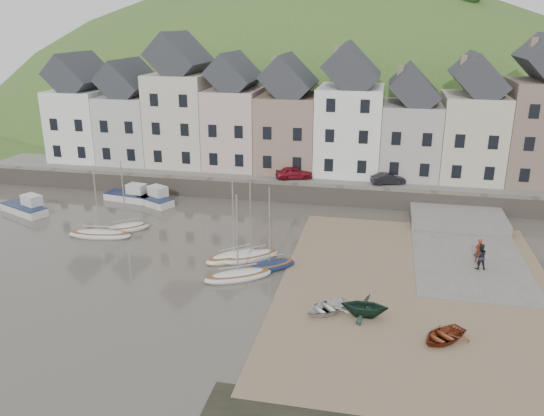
% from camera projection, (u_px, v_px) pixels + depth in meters
% --- Properties ---
extents(ground, '(160.00, 160.00, 0.00)m').
position_uv_depth(ground, '(254.00, 276.00, 38.25)').
color(ground, '#433D35').
rests_on(ground, ground).
extents(quay_land, '(90.00, 30.00, 1.50)m').
position_uv_depth(quay_land, '(315.00, 159.00, 67.63)').
color(quay_land, '#416026').
rests_on(quay_land, ground).
extents(quay_street, '(70.00, 7.00, 0.10)m').
position_uv_depth(quay_street, '(301.00, 177.00, 56.73)').
color(quay_street, slate).
rests_on(quay_street, quay_land).
extents(seawall, '(70.00, 1.20, 1.80)m').
position_uv_depth(seawall, '(295.00, 193.00, 53.70)').
color(seawall, slate).
rests_on(seawall, ground).
extents(beach, '(18.00, 26.00, 0.06)m').
position_uv_depth(beach, '(416.00, 290.00, 36.09)').
color(beach, '#806C4E').
rests_on(beach, ground).
extents(slipway, '(8.00, 18.00, 0.12)m').
position_uv_depth(slipway, '(465.00, 248.00, 42.71)').
color(slipway, slate).
rests_on(slipway, ground).
extents(hillside, '(134.40, 84.00, 84.00)m').
position_uv_depth(hillside, '(306.00, 221.00, 100.60)').
color(hillside, '#416026').
rests_on(hillside, ground).
extents(townhouse_terrace, '(61.05, 8.00, 13.93)m').
position_uv_depth(townhouse_terrace, '(323.00, 116.00, 57.75)').
color(townhouse_terrace, white).
rests_on(townhouse_terrace, quay_land).
extents(sailboat_0, '(5.44, 2.07, 6.32)m').
position_uv_depth(sailboat_0, '(100.00, 234.00, 45.01)').
color(sailboat_0, silver).
rests_on(sailboat_0, ground).
extents(sailboat_1, '(4.04, 3.61, 6.32)m').
position_uv_depth(sailboat_1, '(126.00, 228.00, 46.41)').
color(sailboat_1, silver).
rests_on(sailboat_1, ground).
extents(sailboat_2, '(4.42, 4.18, 6.32)m').
position_uv_depth(sailboat_2, '(234.00, 256.00, 40.79)').
color(sailboat_2, beige).
rests_on(sailboat_2, ground).
extents(sailboat_3, '(4.92, 3.74, 6.32)m').
position_uv_depth(sailboat_3, '(238.00, 275.00, 37.70)').
color(sailboat_3, silver).
rests_on(sailboat_3, ground).
extents(sailboat_4, '(4.44, 3.89, 6.32)m').
position_uv_depth(sailboat_4, '(251.00, 256.00, 40.77)').
color(sailboat_4, silver).
rests_on(sailboat_4, ground).
extents(sailboat_5, '(4.06, 3.53, 6.32)m').
position_uv_depth(sailboat_5, '(270.00, 265.00, 39.23)').
color(sailboat_5, '#152044').
rests_on(sailboat_5, ground).
extents(motorboat_0, '(5.22, 2.53, 1.70)m').
position_uv_depth(motorboat_0, '(131.00, 195.00, 54.06)').
color(motorboat_0, silver).
rests_on(motorboat_0, ground).
extents(motorboat_1, '(5.43, 3.67, 1.70)m').
position_uv_depth(motorboat_1, '(26.00, 207.00, 50.57)').
color(motorboat_1, silver).
rests_on(motorboat_1, ground).
extents(motorboat_2, '(5.36, 3.89, 1.70)m').
position_uv_depth(motorboat_2, '(152.00, 198.00, 53.20)').
color(motorboat_2, silver).
rests_on(motorboat_2, ground).
extents(rowboat_white, '(3.66, 3.64, 0.62)m').
position_uv_depth(rowboat_white, '(327.00, 308.00, 33.26)').
color(rowboat_white, silver).
rests_on(rowboat_white, beach).
extents(rowboat_green, '(2.81, 2.43, 1.47)m').
position_uv_depth(rowboat_green, '(365.00, 305.00, 32.65)').
color(rowboat_green, '#152F23').
rests_on(rowboat_green, beach).
extents(rowboat_red, '(3.58, 3.61, 0.61)m').
position_uv_depth(rowboat_red, '(443.00, 336.00, 30.29)').
color(rowboat_red, brown).
rests_on(rowboat_red, beach).
extents(person_red, '(0.76, 0.65, 1.77)m').
position_uv_depth(person_red, '(479.00, 250.00, 39.97)').
color(person_red, maroon).
rests_on(person_red, slipway).
extents(person_dark, '(1.04, 0.87, 1.91)m').
position_uv_depth(person_dark, '(480.00, 256.00, 38.76)').
color(person_dark, black).
rests_on(person_dark, slipway).
extents(car_left, '(4.03, 2.60, 1.28)m').
position_uv_depth(car_left, '(294.00, 173.00, 55.69)').
color(car_left, maroon).
rests_on(car_left, quay_street).
extents(car_right, '(3.55, 2.23, 1.10)m').
position_uv_depth(car_right, '(388.00, 179.00, 53.88)').
color(car_right, black).
rests_on(car_right, quay_street).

